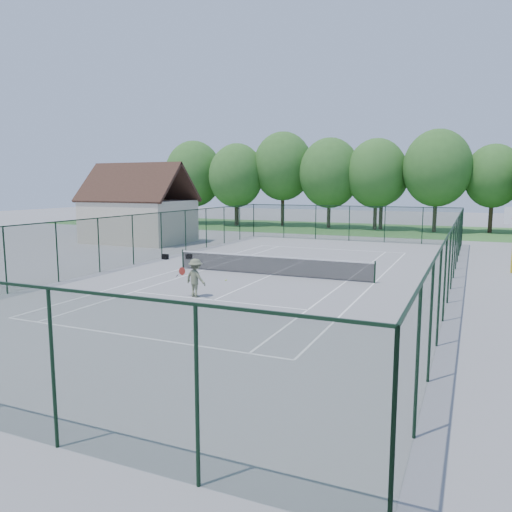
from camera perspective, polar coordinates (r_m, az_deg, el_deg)
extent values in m
plane|color=gray|center=(26.76, 1.72, -2.20)|extent=(140.00, 140.00, 0.00)
cube|color=#407A35|center=(55.51, 13.40, 2.97)|extent=(80.00, 16.00, 0.01)
cube|color=white|center=(37.92, 8.45, 0.79)|extent=(10.97, 0.08, 0.01)
cube|color=white|center=(16.64, -13.97, -8.88)|extent=(10.97, 0.08, 0.01)
cube|color=white|center=(32.70, 5.92, -0.34)|extent=(8.23, 0.08, 0.01)
cube|color=white|center=(21.08, -4.82, -5.05)|extent=(8.23, 0.08, 0.01)
cube|color=white|center=(25.26, 13.35, -3.03)|extent=(0.08, 23.77, 0.01)
cube|color=white|center=(29.22, -8.31, -1.39)|extent=(0.08, 23.77, 0.01)
cube|color=white|center=(25.54, 10.33, -2.82)|extent=(0.08, 23.77, 0.01)
cube|color=white|center=(28.53, -5.97, -1.58)|extent=(0.08, 23.77, 0.01)
cube|color=white|center=(26.76, 1.72, -2.19)|extent=(0.08, 12.80, 0.01)
cylinder|color=black|center=(29.14, -8.36, -0.33)|extent=(0.08, 0.08, 1.10)
cylinder|color=black|center=(25.16, 13.43, -1.81)|extent=(0.08, 0.08, 1.10)
cube|color=black|center=(26.67, 1.72, -1.14)|extent=(11.00, 0.02, 0.96)
cube|color=white|center=(26.60, 1.73, -0.08)|extent=(11.00, 0.05, 0.07)
cube|color=#183821|center=(43.67, 10.61, 3.67)|extent=(18.00, 0.02, 3.00)
cube|color=#183821|center=(24.66, 21.52, -0.13)|extent=(0.02, 36.00, 3.00)
cube|color=#183821|center=(31.01, -13.89, 1.79)|extent=(0.02, 36.00, 3.00)
cube|color=black|center=(43.58, 10.67, 5.64)|extent=(18.00, 0.05, 0.05)
cube|color=black|center=(24.50, 21.71, 3.35)|extent=(0.05, 36.00, 0.05)
cube|color=black|center=(30.89, -13.98, 4.56)|extent=(0.05, 36.00, 0.05)
cube|color=beige|center=(43.14, -13.21, 3.88)|extent=(8.00, 6.00, 3.50)
cube|color=#40281D|center=(44.24, -12.18, 8.22)|extent=(8.60, 3.27, 3.27)
cube|color=#40281D|center=(41.84, -14.60, 8.16)|extent=(8.60, 3.27, 3.27)
cylinder|color=#3B2B1B|center=(60.51, -2.16, 5.58)|extent=(0.40, 0.40, 4.20)
ellipsoid|color=#39702C|center=(60.47, -2.18, 9.28)|extent=(6.40, 6.40, 7.40)
cylinder|color=#3B2B1B|center=(55.37, 13.47, 5.13)|extent=(0.40, 0.40, 4.20)
ellipsoid|color=#39702C|center=(55.31, 13.60, 9.17)|extent=(6.40, 6.40, 7.40)
cube|color=black|center=(32.93, -10.35, -0.08)|extent=(0.46, 0.33, 0.34)
cube|color=black|center=(32.87, -7.68, -0.06)|extent=(0.44, 0.33, 0.31)
imported|color=#62684C|center=(21.63, -6.92, -2.50)|extent=(1.20, 0.89, 1.66)
sphere|color=#B1DB3C|center=(21.39, -3.45, -2.78)|extent=(0.07, 0.07, 0.07)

